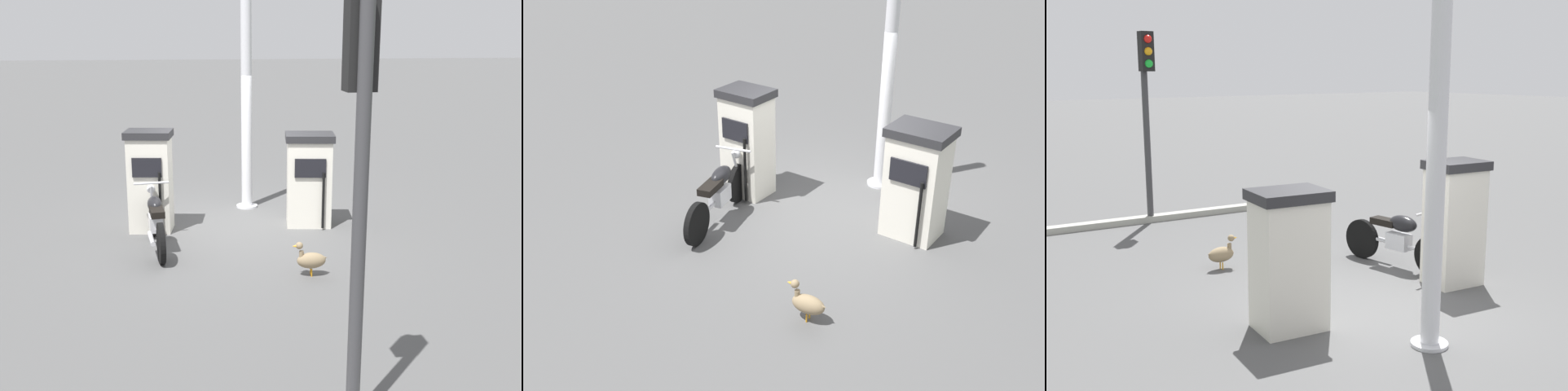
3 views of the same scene
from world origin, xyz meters
TOP-DOWN VIEW (x-y plane):
  - ground_plane at (0.00, 0.00)m, footprint 120.00×120.00m
  - fuel_pump_near at (-0.03, -1.35)m, footprint 0.71×0.82m
  - fuel_pump_far at (-0.03, 1.35)m, footprint 0.76×0.90m
  - motorcycle_near_pump at (0.94, -1.25)m, footprint 1.95×0.56m
  - wandering_duck at (2.39, 0.92)m, footprint 0.20×0.49m
  - canopy_support_pole at (-1.30, 0.40)m, footprint 0.40×0.40m

SIDE VIEW (x-z plane):
  - ground_plane at x=0.00m, z-range 0.00..0.00m
  - wandering_duck at x=2.39m, z-range -0.01..0.49m
  - motorcycle_near_pump at x=0.94m, z-range -0.03..0.92m
  - fuel_pump_far at x=-0.03m, z-range 0.01..1.62m
  - fuel_pump_near at x=-0.03m, z-range 0.01..1.72m
  - canopy_support_pole at x=-1.30m, z-range -0.08..4.15m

